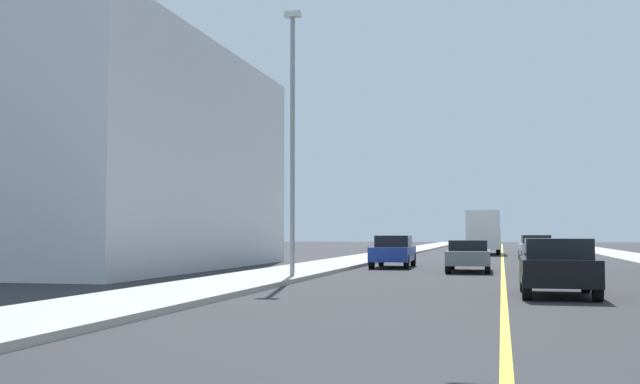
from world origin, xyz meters
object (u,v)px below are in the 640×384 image
car_gray (469,255)px  delivery_truck (484,232)px  street_lamp (292,130)px  car_black (558,267)px  car_blue (393,251)px  car_white (536,248)px

car_gray → delivery_truck: size_ratio=0.53×
street_lamp → car_gray: bearing=51.9°
street_lamp → car_black: 10.68m
street_lamp → car_black: bearing=-30.1°
car_black → car_gray: size_ratio=0.84×
car_black → car_blue: (-6.37, 15.41, 0.02)m
car_black → delivery_truck: 39.18m
car_white → delivery_truck: delivery_truck is taller
street_lamp → car_black: size_ratio=2.38×
car_blue → delivery_truck: delivery_truck is taller
street_lamp → car_gray: size_ratio=2.00×
street_lamp → car_white: street_lamp is taller
street_lamp → car_white: bearing=67.1°
car_white → car_blue: bearing=-125.0°
car_white → car_black: bearing=-93.2°
car_black → car_blue: 16.67m
street_lamp → car_black: street_lamp is taller
car_black → car_gray: 12.40m
car_black → car_blue: car_blue is taller
car_blue → delivery_truck: bearing=-100.2°
car_blue → car_white: 12.71m
car_white → car_gray: bearing=-105.3°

